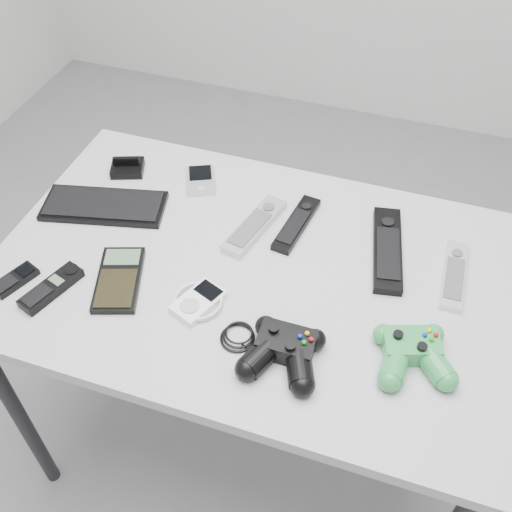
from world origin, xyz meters
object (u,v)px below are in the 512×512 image
(desk, at_px, (253,288))
(cordless_handset, at_px, (51,288))
(remote_silver_b, at_px, (454,274))
(remote_black_b, at_px, (387,248))
(controller_black, at_px, (284,349))
(mobile_phone, at_px, (15,279))
(controller_green, at_px, (413,351))
(pda_keyboard, at_px, (104,205))
(mp3_player, at_px, (198,301))
(calculator, at_px, (119,279))
(remote_black_a, at_px, (297,224))
(pda, at_px, (201,180))
(remote_silver_a, at_px, (255,225))

(desk, distance_m, cordless_handset, 0.42)
(remote_silver_b, distance_m, cordless_handset, 0.82)
(remote_black_b, bearing_deg, cordless_handset, -163.01)
(cordless_handset, xyz_separation_m, controller_black, (0.49, -0.00, 0.01))
(desk, relative_size, mobile_phone, 11.62)
(cordless_handset, height_order, controller_green, controller_green)
(pda_keyboard, relative_size, mp3_player, 2.66)
(cordless_handset, height_order, calculator, cordless_handset)
(mobile_phone, bearing_deg, remote_black_b, 46.09)
(remote_black_a, height_order, calculator, remote_black_a)
(mobile_phone, relative_size, cordless_handset, 0.68)
(controller_green, bearing_deg, controller_black, 178.67)
(remote_black_b, distance_m, remote_silver_b, 0.15)
(pda_keyboard, bearing_deg, remote_black_b, -7.24)
(pda_keyboard, height_order, calculator, same)
(pda, distance_m, mp3_player, 0.38)
(remote_silver_b, bearing_deg, mp3_player, -154.84)
(mp3_player, height_order, controller_black, controller_black)
(desk, relative_size, controller_green, 7.19)
(remote_silver_b, distance_m, mp3_player, 0.53)
(remote_silver_a, height_order, mp3_player, remote_silver_a)
(pda_keyboard, relative_size, cordless_handset, 2.03)
(pda_keyboard, bearing_deg, mobile_phone, -116.95)
(remote_black_a, xyz_separation_m, mp3_player, (-0.12, -0.28, 0.00))
(remote_black_b, distance_m, controller_black, 0.35)
(remote_silver_b, distance_m, mobile_phone, 0.90)
(desk, distance_m, controller_black, 0.24)
(pda_keyboard, relative_size, controller_green, 1.83)
(remote_silver_a, xyz_separation_m, controller_green, (0.38, -0.24, 0.01))
(pda_keyboard, distance_m, controller_green, 0.76)
(calculator, bearing_deg, pda, 65.00)
(mobile_phone, xyz_separation_m, mp3_player, (0.38, 0.07, 0.00))
(pda, xyz_separation_m, remote_silver_a, (0.18, -0.11, 0.00))
(remote_silver_b, bearing_deg, controller_black, -133.80)
(pda_keyboard, bearing_deg, remote_silver_b, -10.35)
(calculator, distance_m, controller_black, 0.38)
(pda_keyboard, bearing_deg, cordless_handset, -98.52)
(remote_silver_a, bearing_deg, remote_black_b, 17.54)
(remote_silver_a, xyz_separation_m, cordless_handset, (-0.33, -0.30, -0.00))
(pda, bearing_deg, mobile_phone, -144.54)
(cordless_handset, relative_size, controller_green, 0.90)
(mobile_phone, distance_m, calculator, 0.21)
(pda, bearing_deg, desk, -71.74)
(pda, xyz_separation_m, remote_black_a, (0.26, -0.08, 0.00))
(cordless_handset, bearing_deg, remote_silver_b, 39.61)
(cordless_handset, relative_size, calculator, 0.80)
(remote_silver_a, distance_m, calculator, 0.32)
(pda, xyz_separation_m, cordless_handset, (-0.16, -0.42, 0.00))
(remote_silver_a, distance_m, remote_silver_b, 0.44)
(remote_black_a, height_order, controller_green, controller_green)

